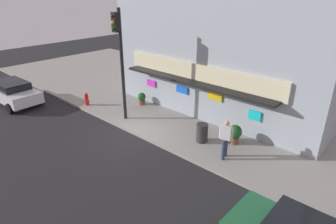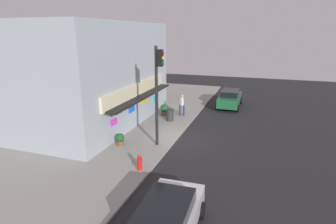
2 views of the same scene
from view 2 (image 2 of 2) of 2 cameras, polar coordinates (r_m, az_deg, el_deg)
name	(u,v)px [view 2 (image 2 of 2)]	position (r m, az deg, el deg)	size (l,w,h in m)	color
ground_plane	(178,139)	(18.53, 2.10, -5.54)	(56.21, 56.21, 0.00)	#232326
sidewalk	(95,128)	(21.11, -14.70, -3.14)	(37.47, 12.73, 0.13)	gray
corner_building	(91,73)	(21.92, -15.59, 7.65)	(12.97, 8.47, 7.41)	#9EA8B2
traffic_light	(158,84)	(16.22, -2.09, 5.73)	(0.32, 0.58, 5.98)	black
fire_hydrant	(140,163)	(14.25, -5.86, -10.32)	(0.48, 0.24, 0.81)	red
trash_can	(170,115)	(21.68, 0.41, -0.63)	(0.56, 0.56, 0.92)	#2D2D2D
pedestrian	(182,104)	(22.85, 2.93, 1.63)	(0.60, 0.50, 1.79)	navy
potted_plant_by_doorway	(164,109)	(23.09, -0.79, 0.55)	(0.66, 0.66, 0.93)	brown
potted_plant_by_window	(120,139)	(17.29, -9.80, -5.51)	(0.50, 0.50, 0.77)	brown
parked_car_green	(230,98)	(26.76, 12.59, 2.78)	(4.50, 2.05, 1.60)	#1E6038
parked_car_white	(165,222)	(9.91, -0.59, -21.64)	(4.61, 2.23, 1.47)	silver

